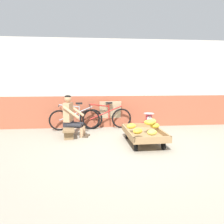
{
  "coord_description": "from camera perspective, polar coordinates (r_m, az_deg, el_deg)",
  "views": [
    {
      "loc": [
        -1.02,
        -4.26,
        1.54
      ],
      "look_at": [
        -0.5,
        0.92,
        0.75
      ],
      "focal_mm": 33.6,
      "sensor_mm": 36.0,
      "label": 1
    }
  ],
  "objects": [
    {
      "name": "plastic_crate",
      "position": [
        6.26,
        9.91,
        -4.31
      ],
      "size": [
        0.36,
        0.28,
        0.3
      ],
      "color": "red",
      "rests_on": "ground"
    },
    {
      "name": "bicycle_near_left",
      "position": [
        6.63,
        -9.76,
        -1.8
      ],
      "size": [
        1.66,
        0.48,
        0.86
      ],
      "color": "black",
      "rests_on": "ground"
    },
    {
      "name": "ground_plane",
      "position": [
        4.64,
        7.4,
        -10.82
      ],
      "size": [
        80.0,
        80.0,
        0.0
      ],
      "primitive_type": "plane",
      "color": "gray"
    },
    {
      "name": "back_wall",
      "position": [
        7.01,
        2.64,
        7.63
      ],
      "size": [
        16.0,
        0.3,
        2.83
      ],
      "color": "#A35138",
      "rests_on": "ground"
    },
    {
      "name": "banana_pile",
      "position": [
        5.0,
        9.25,
        -3.87
      ],
      "size": [
        0.86,
        0.92,
        0.25
      ],
      "color": "yellow",
      "rests_on": "banana_cart"
    },
    {
      "name": "shopping_bag",
      "position": [
        5.83,
        11.38,
        -5.63
      ],
      "size": [
        0.18,
        0.12,
        0.24
      ],
      "primitive_type": "cube",
      "color": "silver",
      "rests_on": "ground"
    },
    {
      "name": "banana_cart",
      "position": [
        5.2,
        8.61,
        -5.94
      ],
      "size": [
        0.88,
        1.46,
        0.36
      ],
      "color": "#99754C",
      "rests_on": "ground"
    },
    {
      "name": "low_bench",
      "position": [
        5.98,
        -11.68,
        -4.51
      ],
      "size": [
        0.4,
        1.12,
        0.27
      ],
      "color": "olive",
      "rests_on": "ground"
    },
    {
      "name": "bicycle_far_left",
      "position": [
        6.68,
        -1.72,
        -1.6
      ],
      "size": [
        1.66,
        0.48,
        0.86
      ],
      "color": "black",
      "rests_on": "ground"
    },
    {
      "name": "sign_board",
      "position": [
        6.88,
        -0.51,
        -0.63
      ],
      "size": [
        0.7,
        0.27,
        0.87
      ],
      "color": "#C6B289",
      "rests_on": "ground"
    },
    {
      "name": "weighing_scale",
      "position": [
        6.2,
        9.99,
        -1.59
      ],
      "size": [
        0.3,
        0.3,
        0.29
      ],
      "color": "#28282D",
      "rests_on": "plastic_crate"
    },
    {
      "name": "vendor_seated",
      "position": [
        5.87,
        -10.99,
        -1.05
      ],
      "size": [
        0.73,
        0.58,
        1.14
      ],
      "color": "tan",
      "rests_on": "ground"
    }
  ]
}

